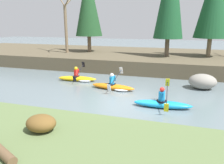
% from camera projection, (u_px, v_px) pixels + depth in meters
% --- Properties ---
extents(ground_plane, '(90.00, 90.00, 0.00)m').
position_uv_depth(ground_plane, '(125.00, 103.00, 10.92)').
color(ground_plane, slate).
extents(riverbank_far, '(44.00, 10.21, 1.10)m').
position_uv_depth(riverbank_far, '(152.00, 59.00, 20.84)').
color(riverbank_far, brown).
rests_on(riverbank_far, ground).
extents(conifer_tree_far_left, '(2.60, 2.60, 7.83)m').
position_uv_depth(conifer_tree_far_left, '(88.00, 2.00, 20.75)').
color(conifer_tree_far_left, brown).
rests_on(conifer_tree_far_left, riverbank_far).
extents(bare_tree_upstream, '(3.27, 3.23, 5.90)m').
position_uv_depth(bare_tree_upstream, '(66.00, 23.00, 20.64)').
color(bare_tree_upstream, '#7A664C').
rests_on(bare_tree_upstream, riverbank_far).
extents(shrub_clump_second, '(0.95, 0.79, 0.51)m').
position_uv_depth(shrub_clump_second, '(41.00, 123.00, 6.68)').
color(shrub_clump_second, brown).
rests_on(shrub_clump_second, riverbank_near).
extents(kayaker_lead, '(2.78, 2.07, 1.20)m').
position_uv_depth(kayaker_lead, '(163.00, 103.00, 10.31)').
color(kayaker_lead, '#1993D6').
rests_on(kayaker_lead, ground).
extents(kayaker_middle, '(2.79, 2.07, 1.20)m').
position_uv_depth(kayaker_middle, '(114.00, 86.00, 13.11)').
color(kayaker_middle, orange).
rests_on(kayaker_middle, ground).
extents(kayaker_trailing, '(2.79, 2.07, 1.20)m').
position_uv_depth(kayaker_trailing, '(79.00, 78.00, 15.07)').
color(kayaker_trailing, yellow).
rests_on(kayaker_trailing, ground).
extents(boulder_midstream, '(1.62, 1.27, 0.92)m').
position_uv_depth(boulder_midstream, '(202.00, 81.00, 13.24)').
color(boulder_midstream, gray).
rests_on(boulder_midstream, ground).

